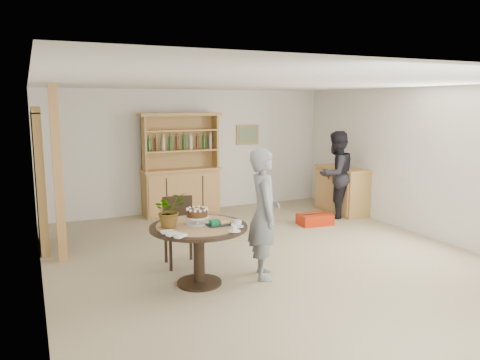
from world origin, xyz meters
name	(u,v)px	position (x,y,z in m)	size (l,w,h in m)	color
ground	(269,260)	(0.00, 0.00, 0.00)	(7.00, 7.00, 0.00)	tan
room_shell	(270,139)	(0.00, 0.01, 1.74)	(6.04, 7.04, 2.52)	white
doorway	(39,178)	(-2.93, 2.00, 1.11)	(0.13, 1.10, 2.18)	black
pine_post	(58,175)	(-2.70, 1.20, 1.25)	(0.12, 0.12, 2.50)	tan
hutch	(181,180)	(-0.30, 3.24, 0.69)	(1.62, 0.54, 2.04)	tan
sideboard	(342,190)	(2.74, 2.00, 0.47)	(0.54, 1.26, 0.94)	tan
dining_table	(199,237)	(-1.21, -0.43, 0.60)	(1.20, 1.20, 0.76)	black
dining_chair	(179,226)	(-1.21, 0.40, 0.54)	(0.46, 0.46, 0.95)	black
birthday_cake	(197,214)	(-1.21, -0.38, 0.88)	(0.30, 0.30, 0.20)	white
flower_vase	(169,210)	(-1.56, -0.38, 0.97)	(0.38, 0.33, 0.42)	#3F7233
gift_tray	(219,223)	(-1.00, -0.55, 0.79)	(0.30, 0.20, 0.08)	black
coffee_cup_a	(238,224)	(-0.81, -0.71, 0.80)	(0.15, 0.15, 0.09)	silver
coffee_cup_b	(234,228)	(-0.93, -0.88, 0.79)	(0.15, 0.15, 0.08)	silver
napkins	(173,234)	(-1.62, -0.74, 0.77)	(0.24, 0.33, 0.03)	white
teen_boy	(264,213)	(-0.36, -0.53, 0.84)	(0.61, 0.40, 1.68)	slate
adult_person	(336,175)	(2.39, 1.73, 0.85)	(0.83, 0.64, 1.70)	black
red_suitcase	(315,219)	(1.71, 1.41, 0.10)	(0.63, 0.45, 0.21)	red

